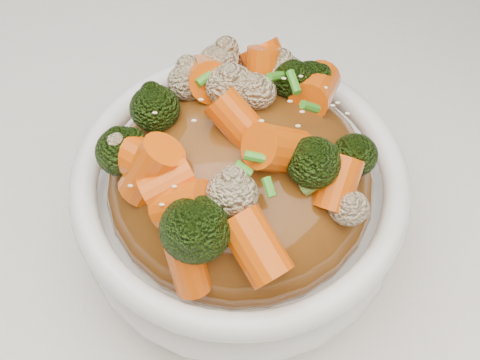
# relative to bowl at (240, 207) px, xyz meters

# --- Properties ---
(tablecloth) EXTENTS (1.20, 0.80, 0.04)m
(tablecloth) POSITION_rel_bowl_xyz_m (-0.03, -0.02, -0.06)
(tablecloth) COLOR white
(tablecloth) RESTS_ON dining_table
(bowl) EXTENTS (0.26, 0.26, 0.09)m
(bowl) POSITION_rel_bowl_xyz_m (0.00, 0.00, 0.00)
(bowl) COLOR white
(bowl) RESTS_ON tablecloth
(sauce_base) EXTENTS (0.21, 0.21, 0.10)m
(sauce_base) POSITION_rel_bowl_xyz_m (0.00, 0.00, 0.03)
(sauce_base) COLOR #603410
(sauce_base) RESTS_ON bowl
(carrots) EXTENTS (0.21, 0.21, 0.05)m
(carrots) POSITION_rel_bowl_xyz_m (0.00, 0.00, 0.09)
(carrots) COLOR #DF5407
(carrots) RESTS_ON sauce_base
(broccoli) EXTENTS (0.21, 0.21, 0.04)m
(broccoli) POSITION_rel_bowl_xyz_m (0.00, 0.00, 0.09)
(broccoli) COLOR black
(broccoli) RESTS_ON sauce_base
(cauliflower) EXTENTS (0.21, 0.21, 0.04)m
(cauliflower) POSITION_rel_bowl_xyz_m (0.00, 0.00, 0.09)
(cauliflower) COLOR tan
(cauliflower) RESTS_ON sauce_base
(scallions) EXTENTS (0.16, 0.16, 0.02)m
(scallions) POSITION_rel_bowl_xyz_m (0.00, -0.00, 0.09)
(scallions) COLOR #35871F
(scallions) RESTS_ON sauce_base
(sesame_seeds) EXTENTS (0.19, 0.19, 0.01)m
(sesame_seeds) POSITION_rel_bowl_xyz_m (0.00, -0.00, 0.09)
(sesame_seeds) COLOR beige
(sesame_seeds) RESTS_ON sauce_base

